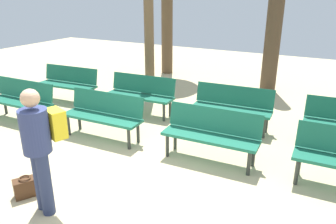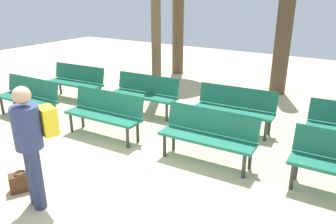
{
  "view_description": "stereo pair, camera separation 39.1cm",
  "coord_description": "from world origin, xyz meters",
  "px_view_note": "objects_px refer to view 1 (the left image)",
  "views": [
    {
      "loc": [
        2.74,
        -3.11,
        2.71
      ],
      "look_at": [
        0.0,
        2.02,
        0.55
      ],
      "focal_mm": 35.26,
      "sensor_mm": 36.0,
      "label": 1
    },
    {
      "loc": [
        3.08,
        -2.91,
        2.71
      ],
      "look_at": [
        0.0,
        2.02,
        0.55
      ],
      "focal_mm": 35.26,
      "sensor_mm": 36.0,
      "label": 2
    }
  ],
  "objects_px": {
    "bench_r0_c0": "(21,98)",
    "bench_r0_c1": "(104,113)",
    "bench_r1_c0": "(68,82)",
    "tree_0": "(273,35)",
    "visitor_with_backpack": "(40,145)",
    "bench_r1_c2": "(232,105)",
    "tree_2": "(149,36)",
    "bench_r0_c2": "(212,132)",
    "bench_r1_c1": "(141,92)",
    "handbag": "(26,187)"
  },
  "relations": [
    {
      "from": "bench_r0_c1",
      "to": "bench_r1_c0",
      "type": "distance_m",
      "value": 2.62
    },
    {
      "from": "bench_r1_c0",
      "to": "tree_2",
      "type": "relative_size",
      "value": 0.5
    },
    {
      "from": "bench_r1_c1",
      "to": "handbag",
      "type": "relative_size",
      "value": 4.42
    },
    {
      "from": "bench_r0_c2",
      "to": "visitor_with_backpack",
      "type": "xyz_separation_m",
      "value": [
        -1.37,
        -2.28,
        0.43
      ]
    },
    {
      "from": "tree_2",
      "to": "bench_r1_c2",
      "type": "bearing_deg",
      "value": -20.94
    },
    {
      "from": "bench_r0_c1",
      "to": "bench_r1_c2",
      "type": "distance_m",
      "value": 2.58
    },
    {
      "from": "bench_r1_c2",
      "to": "tree_0",
      "type": "bearing_deg",
      "value": 85.14
    },
    {
      "from": "bench_r1_c0",
      "to": "bench_r0_c0",
      "type": "bearing_deg",
      "value": -90.51
    },
    {
      "from": "bench_r0_c0",
      "to": "bench_r0_c1",
      "type": "bearing_deg",
      "value": 2.07
    },
    {
      "from": "bench_r0_c1",
      "to": "bench_r0_c2",
      "type": "relative_size",
      "value": 1.0
    },
    {
      "from": "bench_r0_c0",
      "to": "tree_2",
      "type": "relative_size",
      "value": 0.5
    },
    {
      "from": "bench_r1_c1",
      "to": "tree_2",
      "type": "height_order",
      "value": "tree_2"
    },
    {
      "from": "bench_r1_c2",
      "to": "visitor_with_backpack",
      "type": "distance_m",
      "value": 3.98
    },
    {
      "from": "bench_r0_c2",
      "to": "bench_r1_c1",
      "type": "xyz_separation_m",
      "value": [
        -2.24,
        1.34,
        0.0
      ]
    },
    {
      "from": "bench_r1_c1",
      "to": "visitor_with_backpack",
      "type": "height_order",
      "value": "visitor_with_backpack"
    },
    {
      "from": "bench_r0_c1",
      "to": "tree_2",
      "type": "height_order",
      "value": "tree_2"
    },
    {
      "from": "bench_r1_c1",
      "to": "tree_2",
      "type": "xyz_separation_m",
      "value": [
        -0.42,
        1.11,
        1.11
      ]
    },
    {
      "from": "bench_r0_c1",
      "to": "bench_r1_c2",
      "type": "bearing_deg",
      "value": 36.34
    },
    {
      "from": "bench_r1_c2",
      "to": "tree_0",
      "type": "distance_m",
      "value": 3.27
    },
    {
      "from": "bench_r0_c1",
      "to": "bench_r1_c1",
      "type": "xyz_separation_m",
      "value": [
        -0.1,
        1.47,
        0.0
      ]
    },
    {
      "from": "visitor_with_backpack",
      "to": "handbag",
      "type": "distance_m",
      "value": 0.95
    },
    {
      "from": "bench_r0_c1",
      "to": "bench_r0_c2",
      "type": "bearing_deg",
      "value": 1.44
    },
    {
      "from": "tree_0",
      "to": "bench_r0_c1",
      "type": "bearing_deg",
      "value": -114.09
    },
    {
      "from": "bench_r1_c0",
      "to": "bench_r0_c1",
      "type": "bearing_deg",
      "value": -35.43
    },
    {
      "from": "bench_r1_c1",
      "to": "bench_r1_c2",
      "type": "distance_m",
      "value": 2.13
    },
    {
      "from": "bench_r1_c0",
      "to": "bench_r1_c1",
      "type": "bearing_deg",
      "value": -1.29
    },
    {
      "from": "bench_r1_c2",
      "to": "tree_2",
      "type": "xyz_separation_m",
      "value": [
        -2.55,
        0.97,
        1.11
      ]
    },
    {
      "from": "visitor_with_backpack",
      "to": "bench_r1_c2",
      "type": "bearing_deg",
      "value": -88.67
    },
    {
      "from": "bench_r0_c2",
      "to": "bench_r1_c0",
      "type": "height_order",
      "value": "same"
    },
    {
      "from": "bench_r1_c2",
      "to": "tree_2",
      "type": "distance_m",
      "value": 2.94
    },
    {
      "from": "visitor_with_backpack",
      "to": "handbag",
      "type": "height_order",
      "value": "visitor_with_backpack"
    },
    {
      "from": "bench_r0_c1",
      "to": "tree_0",
      "type": "distance_m",
      "value": 5.25
    },
    {
      "from": "bench_r1_c1",
      "to": "visitor_with_backpack",
      "type": "bearing_deg",
      "value": -79.57
    },
    {
      "from": "tree_0",
      "to": "visitor_with_backpack",
      "type": "relative_size",
      "value": 1.89
    },
    {
      "from": "bench_r1_c2",
      "to": "tree_2",
      "type": "relative_size",
      "value": 0.5
    },
    {
      "from": "bench_r1_c0",
      "to": "visitor_with_backpack",
      "type": "xyz_separation_m",
      "value": [
        3.0,
        -3.53,
        0.43
      ]
    },
    {
      "from": "bench_r0_c0",
      "to": "bench_r1_c1",
      "type": "relative_size",
      "value": 0.99
    },
    {
      "from": "bench_r0_c0",
      "to": "tree_0",
      "type": "xyz_separation_m",
      "value": [
        4.25,
        4.81,
        1.05
      ]
    },
    {
      "from": "tree_0",
      "to": "visitor_with_backpack",
      "type": "distance_m",
      "value": 7.0
    },
    {
      "from": "bench_r0_c0",
      "to": "handbag",
      "type": "height_order",
      "value": "bench_r0_c0"
    },
    {
      "from": "handbag",
      "to": "bench_r1_c2",
      "type": "bearing_deg",
      "value": 64.45
    },
    {
      "from": "bench_r0_c1",
      "to": "tree_0",
      "type": "height_order",
      "value": "tree_0"
    },
    {
      "from": "bench_r0_c0",
      "to": "bench_r1_c0",
      "type": "distance_m",
      "value": 1.5
    },
    {
      "from": "bench_r0_c2",
      "to": "tree_0",
      "type": "distance_m",
      "value": 4.69
    },
    {
      "from": "tree_0",
      "to": "visitor_with_backpack",
      "type": "height_order",
      "value": "tree_0"
    },
    {
      "from": "bench_r1_c2",
      "to": "bench_r1_c1",
      "type": "bearing_deg",
      "value": -179.95
    },
    {
      "from": "tree_2",
      "to": "visitor_with_backpack",
      "type": "distance_m",
      "value": 4.95
    },
    {
      "from": "tree_0",
      "to": "tree_2",
      "type": "bearing_deg",
      "value": -141.05
    },
    {
      "from": "bench_r0_c1",
      "to": "tree_2",
      "type": "bearing_deg",
      "value": 99.46
    },
    {
      "from": "bench_r1_c0",
      "to": "tree_0",
      "type": "bearing_deg",
      "value": 33.67
    }
  ]
}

